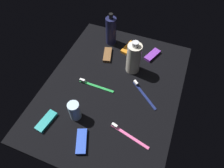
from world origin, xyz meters
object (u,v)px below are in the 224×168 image
at_px(snack_bar_blue, 82,141).
at_px(snack_bar_teal, 46,121).
at_px(toothbrush_navy, 143,93).
at_px(snack_bar_purple, 152,55).
at_px(snack_bar_brown, 107,55).
at_px(lotion_bottle, 111,31).
at_px(toothbrush_green, 94,85).
at_px(toothbrush_pink, 127,134).
at_px(snack_bar_orange, 128,48).
at_px(bodywash_bottle, 134,58).
at_px(deodorant_stick, 75,111).

bearing_deg(snack_bar_blue, snack_bar_teal, 59.52).
relative_size(toothbrush_navy, snack_bar_purple, 1.40).
height_order(snack_bar_blue, snack_bar_brown, same).
xyz_separation_m(lotion_bottle, toothbrush_green, (-0.33, -0.04, -0.08)).
relative_size(toothbrush_pink, snack_bar_blue, 1.71).
distance_m(snack_bar_orange, snack_bar_brown, 0.13).
xyz_separation_m(snack_bar_blue, snack_bar_brown, (0.49, 0.09, 0.00)).
relative_size(snack_bar_orange, snack_bar_blue, 1.00).
bearing_deg(snack_bar_brown, snack_bar_blue, 173.89).
relative_size(bodywash_bottle, snack_bar_orange, 1.77).
relative_size(bodywash_bottle, deodorant_stick, 1.93).
bearing_deg(deodorant_stick, bodywash_bottle, -22.57).
height_order(lotion_bottle, snack_bar_teal, lotion_bottle).
bearing_deg(snack_bar_teal, deodorant_stick, -47.71).
xyz_separation_m(lotion_bottle, deodorant_stick, (-0.51, -0.04, -0.03)).
bearing_deg(toothbrush_green, snack_bar_teal, 155.98).
height_order(snack_bar_orange, snack_bar_brown, same).
bearing_deg(toothbrush_pink, deodorant_stick, 89.77).
xyz_separation_m(toothbrush_pink, snack_bar_teal, (-0.07, 0.34, 0.00)).
bearing_deg(snack_bar_orange, snack_bar_teal, 177.00).
bearing_deg(bodywash_bottle, lotion_bottle, 49.19).
height_order(snack_bar_purple, snack_bar_teal, same).
bearing_deg(toothbrush_green, snack_bar_brown, 4.93).
distance_m(snack_bar_purple, snack_bar_blue, 0.60).
relative_size(toothbrush_pink, snack_bar_teal, 1.71).
bearing_deg(snack_bar_teal, bodywash_bottle, -22.44).
relative_size(deodorant_stick, toothbrush_navy, 0.65).
relative_size(toothbrush_pink, toothbrush_green, 0.99).
bearing_deg(lotion_bottle, toothbrush_pink, -151.78).
distance_m(bodywash_bottle, toothbrush_pink, 0.37).
bearing_deg(snack_bar_blue, toothbrush_green, -8.43).
distance_m(toothbrush_green, snack_bar_orange, 0.32).
distance_m(toothbrush_navy, snack_bar_brown, 0.31).
bearing_deg(snack_bar_orange, snack_bar_brown, 151.69).
xyz_separation_m(deodorant_stick, toothbrush_navy, (0.22, -0.24, -0.04)).
height_order(deodorant_stick, toothbrush_pink, deodorant_stick).
bearing_deg(snack_bar_purple, snack_bar_blue, -172.38).
distance_m(lotion_bottle, snack_bar_orange, 0.14).
distance_m(toothbrush_navy, snack_bar_teal, 0.45).
height_order(toothbrush_green, snack_bar_brown, toothbrush_green).
xyz_separation_m(snack_bar_orange, snack_bar_teal, (-0.56, 0.18, 0.00)).
distance_m(snack_bar_purple, snack_bar_teal, 0.64).
xyz_separation_m(lotion_bottle, toothbrush_navy, (-0.29, -0.28, -0.08)).
relative_size(toothbrush_green, snack_bar_purple, 1.73).
xyz_separation_m(snack_bar_orange, snack_bar_purple, (-0.01, -0.14, 0.00)).
xyz_separation_m(bodywash_bottle, snack_bar_orange, (0.14, 0.07, -0.08)).
xyz_separation_m(snack_bar_blue, snack_bar_teal, (0.03, 0.18, 0.00)).
relative_size(lotion_bottle, toothbrush_pink, 1.06).
height_order(toothbrush_pink, toothbrush_green, same).
relative_size(snack_bar_purple, snack_bar_blue, 1.00).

